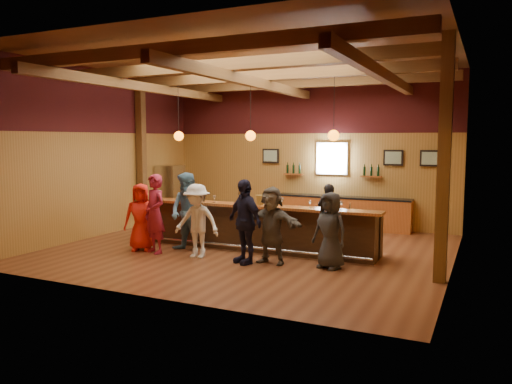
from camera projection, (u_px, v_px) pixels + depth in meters
room at (252, 114)px, 11.64m from camera, size 9.04×9.00×4.52m
bar_counter at (254, 227)px, 12.00m from camera, size 6.30×1.07×1.11m
back_bar_cabinet at (342, 212)px, 14.72m from camera, size 4.00×0.52×0.95m
window at (332, 158)px, 14.92m from camera, size 0.95×0.09×0.95m
framed_pictures at (361, 157)px, 14.54m from camera, size 5.35×0.05×0.45m
wine_shelves at (331, 173)px, 14.91m from camera, size 3.00×0.18×0.30m
pendant_lights at (251, 135)px, 11.64m from camera, size 4.24×0.24×1.37m
stainless_fridge at (171, 193)px, 15.91m from camera, size 0.70×0.70×1.80m
customer_orange at (141, 217)px, 11.75m from camera, size 0.92×0.78×1.59m
customer_redvest at (155, 214)px, 11.46m from camera, size 0.78×0.66×1.83m
customer_denim at (188, 212)px, 11.58m from camera, size 1.00×0.84×1.85m
customer_white at (197, 221)px, 11.00m from camera, size 1.09×0.67×1.64m
customer_navy at (244, 221)px, 10.51m from camera, size 1.13×0.88×1.79m
customer_brown at (271, 225)px, 10.49m from camera, size 1.55×0.60×1.64m
customer_dark at (330, 230)px, 10.09m from camera, size 0.88×0.71×1.56m
bartender at (328, 215)px, 12.31m from camera, size 0.59×0.42×1.54m
ice_bucket at (260, 200)px, 11.54m from camera, size 0.20×0.20×0.22m
bottle_a at (276, 199)px, 11.39m from camera, size 0.08×0.08×0.39m
bottle_b at (273, 199)px, 11.49m from camera, size 0.08×0.08×0.37m
glass_a at (155, 194)px, 12.77m from camera, size 0.08×0.08×0.18m
glass_b at (178, 195)px, 12.48m from camera, size 0.08×0.08×0.17m
glass_c at (194, 195)px, 12.24m from camera, size 0.09×0.09×0.20m
glass_d at (214, 197)px, 11.94m from camera, size 0.08×0.08×0.18m
glass_e at (240, 198)px, 11.80m from camera, size 0.08×0.08×0.17m
glass_f at (282, 200)px, 11.30m from camera, size 0.09×0.09×0.20m
glass_g at (310, 203)px, 11.02m from camera, size 0.07×0.07×0.16m
glass_h at (341, 203)px, 10.66m from camera, size 0.09×0.09×0.20m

